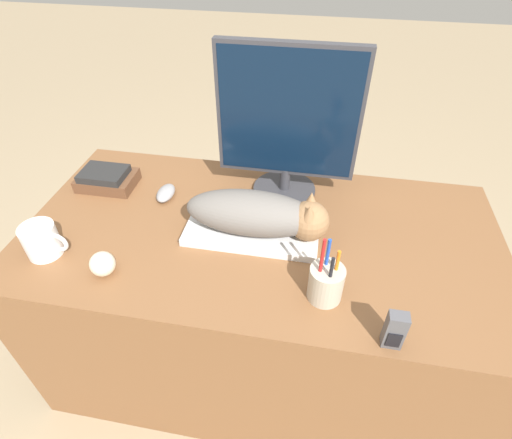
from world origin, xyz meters
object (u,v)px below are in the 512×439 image
object	(u,v)px
coffee_mug	(42,240)
baseball	(103,264)
monitor	(288,122)
pen_cup	(326,283)
cat	(262,214)
book_stack	(106,179)
keyboard	(252,232)
computer_mouse	(166,193)
phone	(395,330)

from	to	relation	value
coffee_mug	baseball	bearing A→B (deg)	-11.66
monitor	pen_cup	bearing A→B (deg)	-69.87
coffee_mug	pen_cup	xyz separation A→B (m)	(0.81, -0.02, 0.00)
cat	book_stack	size ratio (longest dim) A/B	2.16
pen_cup	baseball	distance (m)	0.61
keyboard	cat	distance (m)	0.08
computer_mouse	coffee_mug	world-z (taller)	coffee_mug
book_stack	coffee_mug	bearing A→B (deg)	-93.67
monitor	phone	distance (m)	0.68
pen_cup	phone	distance (m)	0.20
computer_mouse	pen_cup	xyz separation A→B (m)	(0.56, -0.34, 0.04)
cat	coffee_mug	xyz separation A→B (m)	(-0.61, -0.18, -0.04)
computer_mouse	coffee_mug	bearing A→B (deg)	-127.96
computer_mouse	phone	bearing A→B (deg)	-32.11
keyboard	pen_cup	distance (m)	0.31
cat	baseball	xyz separation A→B (m)	(-0.41, -0.22, -0.05)
baseball	book_stack	xyz separation A→B (m)	(-0.18, 0.39, -0.00)
monitor	coffee_mug	bearing A→B (deg)	-146.77
keyboard	pen_cup	world-z (taller)	pen_cup
cat	phone	bearing A→B (deg)	-41.04
keyboard	monitor	distance (m)	0.36
monitor	baseball	world-z (taller)	monitor
book_stack	cat	bearing A→B (deg)	-15.69
pen_cup	monitor	bearing A→B (deg)	110.13
baseball	phone	world-z (taller)	phone
cat	coffee_mug	distance (m)	0.64
coffee_mug	book_stack	world-z (taller)	coffee_mug
baseball	phone	distance (m)	0.77
keyboard	phone	size ratio (longest dim) A/B	3.78
monitor	book_stack	distance (m)	0.67
keyboard	computer_mouse	distance (m)	0.36
coffee_mug	book_stack	distance (m)	0.35
computer_mouse	coffee_mug	xyz separation A→B (m)	(-0.25, -0.32, 0.03)
book_stack	baseball	bearing A→B (deg)	-65.06
computer_mouse	pen_cup	world-z (taller)	pen_cup
cat	book_stack	distance (m)	0.61
cat	pen_cup	size ratio (longest dim) A/B	2.06
keyboard	baseball	size ratio (longest dim) A/B	5.83
coffee_mug	pen_cup	distance (m)	0.81
keyboard	phone	xyz separation A→B (m)	(0.39, -0.31, 0.04)
keyboard	cat	xyz separation A→B (m)	(0.03, 0.00, 0.08)
cat	book_stack	bearing A→B (deg)	164.31
monitor	keyboard	bearing A→B (deg)	-106.04
computer_mouse	pen_cup	bearing A→B (deg)	-31.12
cat	phone	distance (m)	0.48
computer_mouse	book_stack	size ratio (longest dim) A/B	0.51
pen_cup	phone	size ratio (longest dim) A/B	1.92
coffee_mug	baseball	xyz separation A→B (m)	(0.20, -0.04, -0.01)
baseball	phone	xyz separation A→B (m)	(0.77, -0.09, 0.02)
keyboard	computer_mouse	size ratio (longest dim) A/B	4.04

